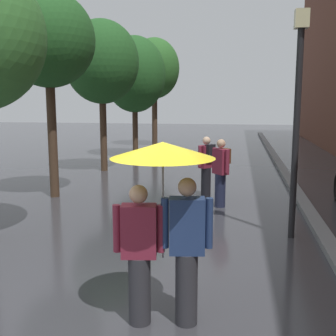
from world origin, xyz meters
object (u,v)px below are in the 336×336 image
object	(u,v)px
street_tree_2	(102,62)
street_tree_4	(154,69)
street_tree_1	(48,41)
couple_under_umbrella	(163,203)
pedestrian_walking_midground	(207,165)
street_tree_3	(135,75)
pedestrian_walking_far	(221,171)
street_lamp_post	(297,108)

from	to	relation	value
street_tree_2	street_tree_4	xyz separation A→B (m)	(0.20, 8.52, 0.36)
street_tree_1	couple_under_umbrella	world-z (taller)	street_tree_1
couple_under_umbrella	pedestrian_walking_midground	xyz separation A→B (m)	(0.01, 6.52, -0.57)
street_tree_1	street_tree_3	world-z (taller)	street_tree_3
street_tree_4	pedestrian_walking_far	world-z (taller)	street_tree_4
street_tree_4	pedestrian_walking_midground	size ratio (longest dim) A/B	3.65
street_tree_1	street_lamp_post	size ratio (longest dim) A/B	1.28
street_lamp_post	street_tree_4	bearing A→B (deg)	110.48
street_tree_1	street_lamp_post	distance (m)	6.59
street_tree_2	pedestrian_walking_far	distance (m)	7.05
street_tree_1	couple_under_umbrella	bearing A→B (deg)	-55.60
street_tree_4	pedestrian_walking_midground	world-z (taller)	street_tree_4
street_tree_3	street_lamp_post	size ratio (longest dim) A/B	1.30
street_tree_2	street_tree_3	bearing A→B (deg)	87.53
street_tree_1	street_tree_2	distance (m)	4.23
street_tree_4	couple_under_umbrella	world-z (taller)	street_tree_4
street_tree_3	street_tree_4	world-z (taller)	street_tree_4
street_tree_1	pedestrian_walking_far	bearing A→B (deg)	-4.49
street_tree_3	street_tree_2	bearing A→B (deg)	-92.47
street_tree_4	pedestrian_walking_midground	bearing A→B (deg)	-72.47
couple_under_umbrella	street_tree_4	bearing A→B (deg)	101.58
pedestrian_walking_far	pedestrian_walking_midground	bearing A→B (deg)	113.11
street_tree_2	street_lamp_post	world-z (taller)	street_tree_2
couple_under_umbrella	pedestrian_walking_far	bearing A→B (deg)	85.55
street_tree_4	street_lamp_post	distance (m)	16.33
street_tree_1	pedestrian_walking_far	distance (m)	5.50
street_tree_3	couple_under_umbrella	size ratio (longest dim) A/B	2.53
street_tree_4	couple_under_umbrella	distance (m)	19.22
street_tree_2	street_tree_3	xyz separation A→B (m)	(0.18, 4.08, -0.20)
street_tree_1	street_lamp_post	world-z (taller)	street_tree_1
street_tree_3	street_lamp_post	bearing A→B (deg)	-62.09
street_tree_1	street_tree_2	size ratio (longest dim) A/B	0.99
street_tree_4	couple_under_umbrella	xyz separation A→B (m)	(3.82, -18.63, -2.81)
street_tree_3	street_tree_4	size ratio (longest dim) A/B	0.91
street_tree_3	pedestrian_walking_far	xyz separation A→B (m)	(4.27, -8.66, -2.81)
street_tree_1	street_tree_4	world-z (taller)	street_tree_4
couple_under_umbrella	pedestrian_walking_far	size ratio (longest dim) A/B	1.29
street_tree_1	pedestrian_walking_midground	world-z (taller)	street_tree_1
street_tree_2	pedestrian_walking_midground	size ratio (longest dim) A/B	3.31
street_lamp_post	pedestrian_walking_far	distance (m)	2.98
street_tree_1	pedestrian_walking_midground	bearing A→B (deg)	8.99
street_tree_4	street_tree_1	bearing A→B (deg)	-90.97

